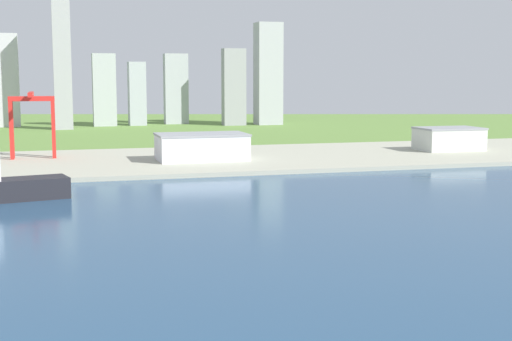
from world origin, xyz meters
TOP-DOWN VIEW (x-y plane):
  - ground_plane at (0.00, 300.00)m, footprint 2400.00×2400.00m
  - water_bay at (0.00, 240.00)m, footprint 840.00×360.00m
  - industrial_pier at (0.00, 490.00)m, footprint 840.00×140.00m
  - port_crane_red at (-69.70, 512.88)m, footprint 26.49×42.73m
  - warehouse_main at (25.89, 477.88)m, footprint 52.58×31.92m
  - warehouse_annex at (196.26, 490.03)m, footprint 41.38×28.40m
  - distant_skyline at (-8.13, 822.62)m, footprint 368.05×68.58m

SIDE VIEW (x-z plane):
  - ground_plane at x=0.00m, z-range 0.00..0.00m
  - water_bay at x=0.00m, z-range 0.00..0.15m
  - industrial_pier at x=0.00m, z-range 0.00..2.50m
  - warehouse_annex at x=196.26m, z-range 2.52..17.74m
  - warehouse_main at x=25.89m, z-range 2.52..18.18m
  - port_crane_red at x=-69.70m, z-range 11.52..51.36m
  - distant_skyline at x=-8.13m, z-range -15.93..111.64m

